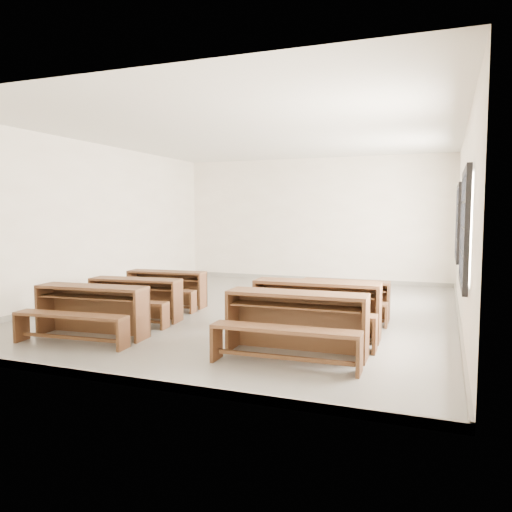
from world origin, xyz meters
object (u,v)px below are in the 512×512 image
at_px(desk_set_3, 295,319).
at_px(desk_set_1, 134,296).
at_px(desk_set_2, 166,286).
at_px(desk_set_5, 345,297).
at_px(desk_set_4, 316,305).
at_px(desk_set_0, 90,308).

bearing_deg(desk_set_3, desk_set_1, 159.85).
xyz_separation_m(desk_set_1, desk_set_2, (-0.15, 1.24, -0.01)).
bearing_deg(desk_set_5, desk_set_4, -98.72).
distance_m(desk_set_0, desk_set_5, 4.07).
xyz_separation_m(desk_set_3, desk_set_4, (0.02, 0.96, 0.01)).
bearing_deg(desk_set_2, desk_set_5, -3.67).
xyz_separation_m(desk_set_2, desk_set_3, (3.23, -2.27, 0.07)).
bearing_deg(desk_set_1, desk_set_3, -24.22).
bearing_deg(desk_set_1, desk_set_5, 16.46).
bearing_deg(desk_set_1, desk_set_2, 90.93).
height_order(desk_set_0, desk_set_5, desk_set_0).
distance_m(desk_set_0, desk_set_2, 2.43).
bearing_deg(desk_set_5, desk_set_0, -144.21).
bearing_deg(desk_set_3, desk_set_5, 84.01).
bearing_deg(desk_set_3, desk_set_2, 143.19).
height_order(desk_set_1, desk_set_2, desk_set_1).
bearing_deg(desk_set_2, desk_set_3, -40.31).
relative_size(desk_set_4, desk_set_5, 1.23).
distance_m(desk_set_2, desk_set_4, 3.51).
bearing_deg(desk_set_0, desk_set_4, 15.49).
height_order(desk_set_1, desk_set_4, desk_set_4).
xyz_separation_m(desk_set_1, desk_set_3, (3.08, -1.03, 0.06)).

